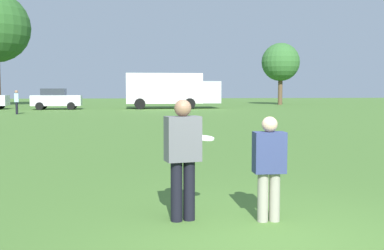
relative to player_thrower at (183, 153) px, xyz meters
The scene contains 8 objects.
ground_plane 1.62m from the player_thrower, 39.91° to the right, with size 162.00×162.00×0.00m, color #47702D.
player_thrower is the anchor object (origin of this frame).
player_defender 1.19m from the player_thrower, ahead, with size 0.43×0.25×1.45m.
frisbee 0.43m from the player_thrower, 31.39° to the left, with size 0.27×0.27×0.08m.
parked_car_center 36.31m from the player_thrower, 102.11° to the left, with size 4.24×2.30×1.82m.
box_truck 36.39m from the player_thrower, 86.17° to the left, with size 8.56×3.15×3.18m.
bystander_far_jogger 29.43m from the player_thrower, 107.99° to the left, with size 0.36×0.51×1.71m.
tree_east_birch 47.50m from the player_thrower, 71.08° to the left, with size 4.24×4.24×6.88m.
Camera 1 is at (-1.63, -5.52, 1.84)m, focal length 43.86 mm.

